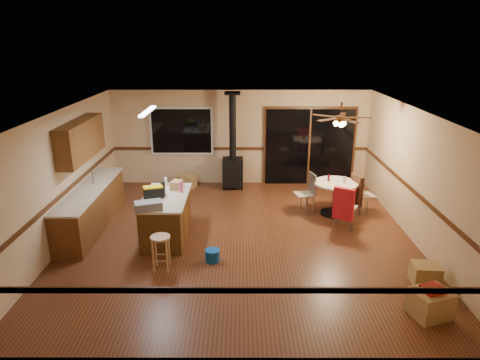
{
  "coord_description": "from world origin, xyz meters",
  "views": [
    {
      "loc": [
        0.02,
        -8.0,
        3.94
      ],
      "look_at": [
        0.0,
        0.3,
        1.15
      ],
      "focal_mm": 32.0,
      "sensor_mm": 36.0,
      "label": 1
    }
  ],
  "objects_px": {
    "toolbox_grey": "(148,206)",
    "chair_left": "(309,188)",
    "wood_stove": "(233,162)",
    "toolbox_black": "(153,193)",
    "bar_stool": "(161,253)",
    "chair_right": "(358,190)",
    "kitchen_island": "(166,217)",
    "box_corner_b": "(425,274)",
    "box_under_window": "(187,181)",
    "dining_table": "(335,192)",
    "blue_bucket": "(212,255)",
    "chair_near": "(344,204)",
    "box_corner_a": "(430,303)"
  },
  "relations": [
    {
      "from": "toolbox_grey",
      "to": "chair_left",
      "type": "distance_m",
      "value": 3.89
    },
    {
      "from": "wood_stove",
      "to": "toolbox_black",
      "type": "distance_m",
      "value": 3.48
    },
    {
      "from": "bar_stool",
      "to": "chair_right",
      "type": "height_order",
      "value": "chair_right"
    },
    {
      "from": "kitchen_island",
      "to": "toolbox_grey",
      "type": "relative_size",
      "value": 3.37
    },
    {
      "from": "wood_stove",
      "to": "box_corner_b",
      "type": "xyz_separation_m",
      "value": [
        3.3,
        -4.79,
        -0.55
      ]
    },
    {
      "from": "wood_stove",
      "to": "box_corner_b",
      "type": "height_order",
      "value": "wood_stove"
    },
    {
      "from": "kitchen_island",
      "to": "chair_left",
      "type": "distance_m",
      "value": 3.39
    },
    {
      "from": "chair_right",
      "to": "box_under_window",
      "type": "bearing_deg",
      "value": 156.14
    },
    {
      "from": "box_under_window",
      "to": "dining_table",
      "type": "bearing_deg",
      "value": -26.95
    },
    {
      "from": "dining_table",
      "to": "box_under_window",
      "type": "bearing_deg",
      "value": 153.05
    },
    {
      "from": "kitchen_island",
      "to": "blue_bucket",
      "type": "relative_size",
      "value": 6.2
    },
    {
      "from": "chair_near",
      "to": "box_under_window",
      "type": "relative_size",
      "value": 1.58
    },
    {
      "from": "wood_stove",
      "to": "box_corner_a",
      "type": "xyz_separation_m",
      "value": [
        3.02,
        -5.65,
        -0.52
      ]
    },
    {
      "from": "chair_near",
      "to": "box_under_window",
      "type": "height_order",
      "value": "chair_near"
    },
    {
      "from": "chair_left",
      "to": "chair_right",
      "type": "bearing_deg",
      "value": -5.8
    },
    {
      "from": "toolbox_black",
      "to": "chair_right",
      "type": "relative_size",
      "value": 0.54
    },
    {
      "from": "blue_bucket",
      "to": "chair_near",
      "type": "xyz_separation_m",
      "value": [
        2.7,
        1.37,
        0.48
      ]
    },
    {
      "from": "dining_table",
      "to": "blue_bucket",
      "type": "bearing_deg",
      "value": -140.47
    },
    {
      "from": "toolbox_grey",
      "to": "dining_table",
      "type": "distance_m",
      "value": 4.36
    },
    {
      "from": "wood_stove",
      "to": "toolbox_grey",
      "type": "bearing_deg",
      "value": -111.82
    },
    {
      "from": "chair_left",
      "to": "wood_stove",
      "type": "bearing_deg",
      "value": 136.83
    },
    {
      "from": "blue_bucket",
      "to": "toolbox_grey",
      "type": "bearing_deg",
      "value": 165.66
    },
    {
      "from": "toolbox_grey",
      "to": "chair_left",
      "type": "bearing_deg",
      "value": 31.92
    },
    {
      "from": "chair_right",
      "to": "box_under_window",
      "type": "height_order",
      "value": "chair_right"
    },
    {
      "from": "chair_right",
      "to": "wood_stove",
      "type": "bearing_deg",
      "value": 148.33
    },
    {
      "from": "chair_left",
      "to": "box_under_window",
      "type": "relative_size",
      "value": 1.16
    },
    {
      "from": "toolbox_black",
      "to": "dining_table",
      "type": "bearing_deg",
      "value": 18.53
    },
    {
      "from": "wood_stove",
      "to": "dining_table",
      "type": "distance_m",
      "value": 3.01
    },
    {
      "from": "wood_stove",
      "to": "chair_right",
      "type": "height_order",
      "value": "wood_stove"
    },
    {
      "from": "chair_left",
      "to": "chair_right",
      "type": "relative_size",
      "value": 0.74
    },
    {
      "from": "kitchen_island",
      "to": "chair_left",
      "type": "xyz_separation_m",
      "value": [
        3.09,
        1.37,
        0.14
      ]
    },
    {
      "from": "toolbox_black",
      "to": "box_under_window",
      "type": "distance_m",
      "value": 3.29
    },
    {
      "from": "toolbox_black",
      "to": "dining_table",
      "type": "height_order",
      "value": "toolbox_black"
    },
    {
      "from": "chair_left",
      "to": "box_corner_a",
      "type": "height_order",
      "value": "chair_left"
    },
    {
      "from": "blue_bucket",
      "to": "box_corner_b",
      "type": "distance_m",
      "value": 3.68
    },
    {
      "from": "toolbox_black",
      "to": "bar_stool",
      "type": "distance_m",
      "value": 1.42
    },
    {
      "from": "toolbox_black",
      "to": "chair_near",
      "type": "relative_size",
      "value": 0.54
    },
    {
      "from": "wood_stove",
      "to": "box_corner_b",
      "type": "distance_m",
      "value": 5.84
    },
    {
      "from": "bar_stool",
      "to": "chair_near",
      "type": "distance_m",
      "value": 3.96
    },
    {
      "from": "blue_bucket",
      "to": "chair_right",
      "type": "distance_m",
      "value": 3.95
    },
    {
      "from": "blue_bucket",
      "to": "toolbox_black",
      "type": "bearing_deg",
      "value": 142.91
    },
    {
      "from": "bar_stool",
      "to": "chair_left",
      "type": "height_order",
      "value": "chair_left"
    },
    {
      "from": "blue_bucket",
      "to": "chair_left",
      "type": "height_order",
      "value": "chair_left"
    },
    {
      "from": "toolbox_black",
      "to": "box_under_window",
      "type": "xyz_separation_m",
      "value": [
        0.25,
        3.17,
        -0.83
      ]
    },
    {
      "from": "kitchen_island",
      "to": "dining_table",
      "type": "relative_size",
      "value": 1.67
    },
    {
      "from": "blue_bucket",
      "to": "dining_table",
      "type": "xyz_separation_m",
      "value": [
        2.7,
        2.23,
        0.42
      ]
    },
    {
      "from": "toolbox_black",
      "to": "dining_table",
      "type": "distance_m",
      "value": 4.15
    },
    {
      "from": "blue_bucket",
      "to": "chair_right",
      "type": "xyz_separation_m",
      "value": [
        3.22,
        2.24,
        0.48
      ]
    },
    {
      "from": "dining_table",
      "to": "box_corner_a",
      "type": "distance_m",
      "value": 3.91
    },
    {
      "from": "toolbox_grey",
      "to": "box_under_window",
      "type": "relative_size",
      "value": 1.13
    }
  ]
}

